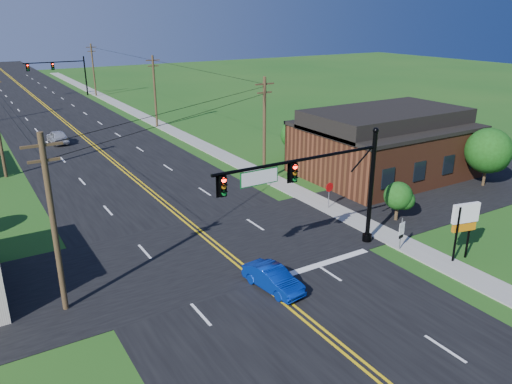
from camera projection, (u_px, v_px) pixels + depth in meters
ground at (345, 355)px, 21.51m from camera, size 260.00×260.00×0.00m
road_main at (76, 132)px, 61.64m from camera, size 16.00×220.00×0.04m
road_cross at (217, 249)px, 31.14m from camera, size 70.00×10.00×0.04m
sidewalk at (187, 138)px, 58.76m from camera, size 2.00×160.00×0.08m
signal_mast_main at (315, 183)px, 28.46m from camera, size 11.30×0.60×7.48m
signal_mast_far at (59, 71)px, 86.37m from camera, size 10.98×0.60×7.48m
brick_building at (383, 149)px, 44.99m from camera, size 14.20×11.20×4.70m
utility_pole_left_a at (53, 222)px, 23.27m from camera, size 1.80×0.28×9.00m
utility_pole_right_a at (264, 128)px, 42.39m from camera, size 1.80×0.28×9.00m
utility_pole_right_b at (155, 90)px, 63.26m from camera, size 1.80×0.28×9.00m
utility_pole_right_c at (93, 69)px, 87.34m from camera, size 1.80×0.28×9.00m
tree_right_front at (488, 151)px, 41.58m from camera, size 3.80×3.80×5.00m
tree_right_back at (295, 134)px, 49.37m from camera, size 3.00×3.00×4.10m
shrub_corner at (398, 196)px, 34.90m from camera, size 2.00×2.00×2.86m
blue_car at (273, 279)px, 26.41m from camera, size 1.86×3.95×1.25m
distant_car at (58, 137)px, 56.27m from camera, size 1.96×4.45×1.49m
route_sign at (401, 232)px, 30.63m from camera, size 0.54×0.12×2.15m
stop_sign at (329, 190)px, 37.13m from camera, size 0.74×0.10×2.08m
pylon_sign at (465, 219)px, 28.96m from camera, size 1.76×0.62×3.59m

